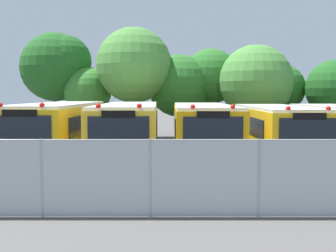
# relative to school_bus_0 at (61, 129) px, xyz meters

# --- Properties ---
(ground_plane) EXTENTS (160.00, 160.00, 0.00)m
(ground_plane) POSITION_rel_school_bus_0_xyz_m (6.48, -0.04, -1.46)
(ground_plane) COLOR #514F4C
(school_bus_0) EXTENTS (2.69, 11.31, 2.77)m
(school_bus_0) POSITION_rel_school_bus_0_xyz_m (0.00, 0.00, 0.00)
(school_bus_0) COLOR yellow
(school_bus_0) RESTS_ON ground_plane
(school_bus_1) EXTENTS (2.77, 11.58, 2.75)m
(school_bus_1) POSITION_rel_school_bus_0_xyz_m (3.20, -0.01, -0.01)
(school_bus_1) COLOR yellow
(school_bus_1) RESTS_ON ground_plane
(school_bus_2) EXTENTS (2.65, 10.63, 2.70)m
(school_bus_2) POSITION_rel_school_bus_0_xyz_m (6.54, 0.17, -0.04)
(school_bus_2) COLOR #EAA80C
(school_bus_2) RESTS_ON ground_plane
(school_bus_3) EXTENTS (2.71, 9.56, 2.64)m
(school_bus_3) POSITION_rel_school_bus_0_xyz_m (9.88, -0.26, -0.07)
(school_bus_3) COLOR yellow
(school_bus_3) RESTS_ON ground_plane
(tree_0) EXTENTS (5.12, 4.90, 7.46)m
(tree_0) POSITION_rel_school_bus_0_xyz_m (-2.89, 11.29, 3.66)
(tree_0) COLOR #4C3823
(tree_0) RESTS_ON ground_plane
(tree_1) EXTENTS (3.34, 3.34, 4.96)m
(tree_1) POSITION_rel_school_bus_0_xyz_m (-0.57, 10.59, 1.84)
(tree_1) COLOR #4C3823
(tree_1) RESTS_ON ground_plane
(tree_2) EXTENTS (5.09, 5.09, 7.55)m
(tree_2) POSITION_rel_school_bus_0_xyz_m (2.70, 9.61, 3.49)
(tree_2) COLOR #4C3823
(tree_2) RESTS_ON ground_plane
(tree_3) EXTENTS (4.35, 4.35, 5.83)m
(tree_3) POSITION_rel_school_bus_0_xyz_m (5.77, 10.58, 2.18)
(tree_3) COLOR #4C3823
(tree_3) RESTS_ON ground_plane
(tree_4) EXTENTS (3.91, 3.91, 6.29)m
(tree_4) POSITION_rel_school_bus_0_xyz_m (8.12, 10.97, 2.89)
(tree_4) COLOR #4C3823
(tree_4) RESTS_ON ground_plane
(tree_5) EXTENTS (4.91, 4.91, 6.35)m
(tree_5) POSITION_rel_school_bus_0_xyz_m (10.80, 9.19, 2.47)
(tree_5) COLOR #4C3823
(tree_5) RESTS_ON ground_plane
(tree_6) EXTENTS (3.47, 3.46, 5.21)m
(tree_6) POSITION_rel_school_bus_0_xyz_m (12.81, 10.99, 2.08)
(tree_6) COLOR #4C3823
(tree_6) RESTS_ON ground_plane
(chainlink_fence) EXTENTS (18.79, 0.07, 1.95)m
(chainlink_fence) POSITION_rel_school_bus_0_xyz_m (5.85, -9.26, -0.45)
(chainlink_fence) COLOR #9EA0A3
(chainlink_fence) RESTS_ON ground_plane
(traffic_cone) EXTENTS (0.44, 0.44, 0.58)m
(traffic_cone) POSITION_rel_school_bus_0_xyz_m (4.41, -8.10, -1.17)
(traffic_cone) COLOR #EA5914
(traffic_cone) RESTS_ON ground_plane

